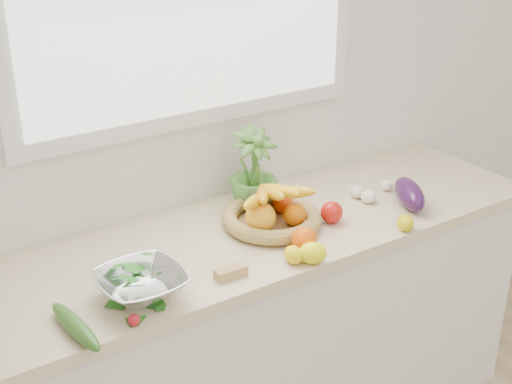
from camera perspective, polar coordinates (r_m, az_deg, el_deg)
back_wall at (r=2.45m, az=-5.15°, el=8.77°), size 4.50×0.02×2.70m
counter_cabinet at (r=2.63m, az=-1.18°, el=-12.44°), size 2.20×0.58×0.86m
countertop at (r=2.39m, az=-1.27°, el=-3.81°), size 2.24×0.62×0.04m
orange_loose at (r=2.26m, az=3.89°, el=-3.81°), size 0.09×0.09×0.08m
lemon_a at (r=2.20m, az=3.00°, el=-5.04°), size 0.07×0.08×0.06m
lemon_b at (r=2.44m, az=11.87°, el=-2.43°), size 0.08×0.09×0.06m
lemon_c at (r=2.20m, az=4.56°, el=-4.88°), size 0.11×0.10×0.07m
apple at (r=2.45m, az=6.07°, el=-1.62°), size 0.10×0.10×0.08m
ginger at (r=2.14m, az=-2.03°, el=-6.42°), size 0.10×0.05×0.03m
garlic_a at (r=2.65m, az=8.12°, el=0.03°), size 0.07×0.07×0.05m
garlic_b at (r=2.72m, az=10.41°, el=0.52°), size 0.05×0.05×0.04m
garlic_c at (r=2.61m, az=8.98°, el=-0.37°), size 0.07×0.07×0.05m
eggplant at (r=2.61m, az=12.17°, el=-0.15°), size 0.18×0.24×0.09m
cucumber at (r=1.95m, az=-14.26°, el=-10.37°), size 0.07×0.27×0.05m
radish at (r=1.96m, az=-9.74°, el=-10.06°), size 0.04×0.04×0.03m
potted_herb at (r=2.51m, az=-0.22°, el=1.70°), size 0.21×0.21×0.31m
fruit_basket at (r=2.41m, az=1.21°, el=-1.66°), size 0.41×0.41×0.18m
colander_with_spinach at (r=2.03m, az=-9.16°, el=-6.90°), size 0.25×0.25×0.13m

